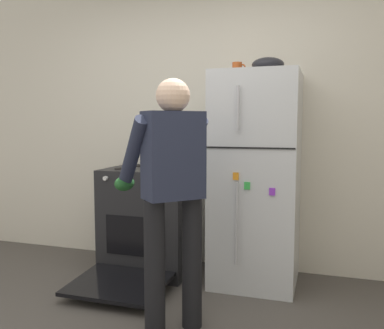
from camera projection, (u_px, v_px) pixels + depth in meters
The scene contains 7 objects.
kitchen_wall_back at pixel (206, 121), 3.89m from camera, with size 6.00×0.10×2.70m, color silver.
refrigerator at pixel (256, 179), 3.41m from camera, with size 0.68×0.72×1.74m.
stove_range at pixel (150, 221), 3.72m from camera, with size 0.76×1.24×0.94m.
person_cook at pixel (171, 183), 2.59m from camera, with size 0.65×0.68×1.60m.
red_pot at pixel (164, 161), 3.59m from camera, with size 0.34×0.24×0.14m.
coffee_mug at pixel (237, 68), 3.42m from camera, with size 0.11×0.08×0.10m.
mixing_bowl at pixel (268, 65), 3.30m from camera, with size 0.26×0.26×0.11m, color black.
Camera 1 is at (1.07, -1.81, 1.32)m, focal length 38.67 mm.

